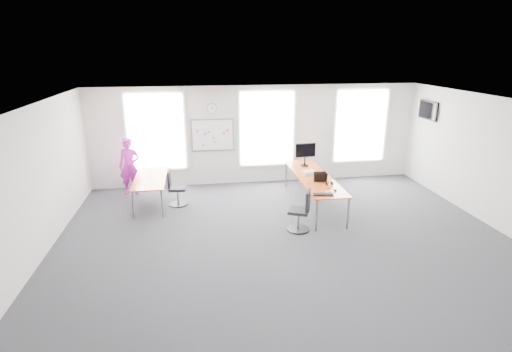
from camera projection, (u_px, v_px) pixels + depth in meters
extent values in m
plane|color=#29292E|center=(284.00, 238.00, 8.89)|extent=(10.00, 10.00, 0.00)
plane|color=white|center=(288.00, 103.00, 7.97)|extent=(10.00, 10.00, 0.00)
plane|color=silver|center=(257.00, 135.00, 12.19)|extent=(10.00, 0.00, 10.00)
plane|color=silver|center=(361.00, 276.00, 4.67)|extent=(10.00, 0.00, 10.00)
plane|color=silver|center=(33.00, 186.00, 7.71)|extent=(0.00, 10.00, 10.00)
plane|color=silver|center=(499.00, 164.00, 9.15)|extent=(0.00, 10.00, 10.00)
cube|color=silver|center=(156.00, 132.00, 11.67)|extent=(1.60, 0.06, 2.20)
cube|color=silver|center=(267.00, 129.00, 12.15)|extent=(1.60, 0.06, 2.20)
cube|color=silver|center=(360.00, 126.00, 12.58)|extent=(1.60, 0.06, 2.20)
cube|color=#CF5F24|center=(314.00, 177.00, 10.57)|extent=(0.88, 3.29, 0.03)
cylinder|color=gray|center=(317.00, 215.00, 9.15)|extent=(0.05, 0.05, 0.77)
cylinder|color=gray|center=(348.00, 213.00, 9.26)|extent=(0.05, 0.05, 0.77)
cylinder|color=gray|center=(286.00, 174.00, 12.13)|extent=(0.05, 0.05, 0.77)
cylinder|color=gray|center=(310.00, 173.00, 12.24)|extent=(0.05, 0.05, 0.77)
cube|color=#CF5F24|center=(150.00, 178.00, 10.64)|extent=(0.82, 2.05, 0.03)
cylinder|color=gray|center=(133.00, 205.00, 9.80)|extent=(0.05, 0.05, 0.72)
cylinder|color=gray|center=(162.00, 204.00, 9.90)|extent=(0.05, 0.05, 0.72)
cylinder|color=gray|center=(142.00, 181.00, 11.62)|extent=(0.05, 0.05, 0.72)
cylinder|color=gray|center=(167.00, 179.00, 11.72)|extent=(0.05, 0.05, 0.72)
cylinder|color=black|center=(298.00, 229.00, 9.30)|extent=(0.53, 0.53, 0.03)
cylinder|color=gray|center=(298.00, 220.00, 9.23)|extent=(0.06, 0.06, 0.43)
cube|color=black|center=(299.00, 211.00, 9.16)|extent=(0.59, 0.59, 0.07)
cube|color=black|center=(308.00, 200.00, 9.02)|extent=(0.22, 0.41, 0.46)
cylinder|color=black|center=(178.00, 204.00, 10.80)|extent=(0.51, 0.51, 0.03)
cylinder|color=gray|center=(178.00, 196.00, 10.74)|extent=(0.06, 0.06, 0.41)
cube|color=black|center=(177.00, 188.00, 10.67)|extent=(0.45, 0.45, 0.07)
cube|color=black|center=(169.00, 179.00, 10.56)|extent=(0.07, 0.41, 0.44)
imported|color=#C622AE|center=(130.00, 166.00, 11.39)|extent=(0.63, 0.45, 1.64)
cube|color=white|center=(213.00, 135.00, 11.96)|extent=(1.20, 0.03, 0.90)
cylinder|color=gray|center=(212.00, 108.00, 11.71)|extent=(0.30, 0.04, 0.30)
cube|color=black|center=(428.00, 110.00, 11.72)|extent=(0.06, 0.90, 0.55)
cube|color=black|center=(323.00, 194.00, 9.23)|extent=(0.50, 0.28, 0.02)
ellipsoid|color=black|center=(335.00, 190.00, 9.47)|extent=(0.10, 0.13, 0.04)
cylinder|color=black|center=(328.00, 189.00, 9.62)|extent=(0.07, 0.07, 0.01)
cylinder|color=black|center=(327.00, 184.00, 9.87)|extent=(0.04, 0.08, 0.08)
cylinder|color=black|center=(332.00, 183.00, 9.89)|extent=(0.04, 0.08, 0.08)
cylinder|color=gold|center=(327.00, 184.00, 9.87)|extent=(0.01, 0.09, 0.09)
cube|color=black|center=(330.00, 182.00, 9.87)|extent=(0.14, 0.02, 0.01)
cube|color=black|center=(320.00, 177.00, 10.12)|extent=(0.33, 0.12, 0.26)
cube|color=#F56306|center=(321.00, 178.00, 10.06)|extent=(0.31, 0.13, 0.24)
cube|color=black|center=(321.00, 178.00, 10.04)|extent=(0.33, 0.13, 0.25)
cube|color=beige|center=(308.00, 173.00, 10.66)|extent=(0.39, 0.33, 0.12)
cylinder|color=black|center=(305.00, 165.00, 11.51)|extent=(0.25, 0.25, 0.02)
cylinder|color=black|center=(305.00, 161.00, 11.47)|extent=(0.05, 0.05, 0.25)
cube|color=black|center=(305.00, 150.00, 11.35)|extent=(0.60, 0.08, 0.40)
cube|color=black|center=(306.00, 150.00, 11.33)|extent=(0.56, 0.04, 0.36)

